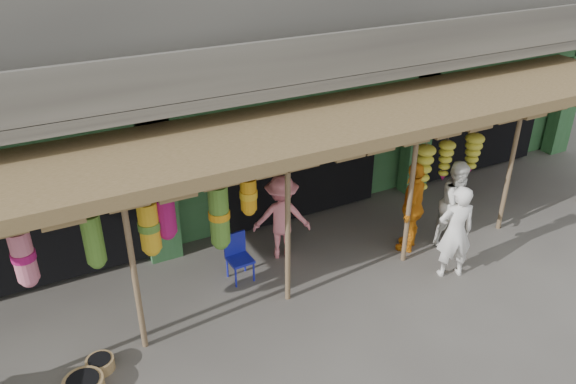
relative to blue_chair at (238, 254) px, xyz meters
name	(u,v)px	position (x,y,z in m)	size (l,w,h in m)	color
ground	(354,268)	(2.00, -0.77, -0.49)	(80.00, 80.00, 0.00)	#514C47
building	(243,36)	(2.00, 4.10, 2.88)	(16.40, 6.80, 7.00)	gray
awning	(330,127)	(1.88, 0.03, 2.09)	(14.00, 2.70, 2.79)	brown
blue_chair	(238,254)	(0.00, 0.00, 0.00)	(0.44, 0.44, 0.88)	#1A1FA9
basket_right	(100,364)	(-2.71, -1.15, -0.39)	(0.41, 0.41, 0.19)	olive
person_front	(455,232)	(3.47, -1.73, 0.42)	(0.66, 0.44, 1.82)	white
person_right	(457,204)	(4.26, -0.92, 0.39)	(0.86, 0.67, 1.76)	white
person_vendor	(413,206)	(3.37, -0.67, 0.44)	(1.08, 0.45, 1.85)	orange
person_shopper	(282,217)	(1.02, 0.26, 0.36)	(1.09, 0.63, 1.69)	pink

